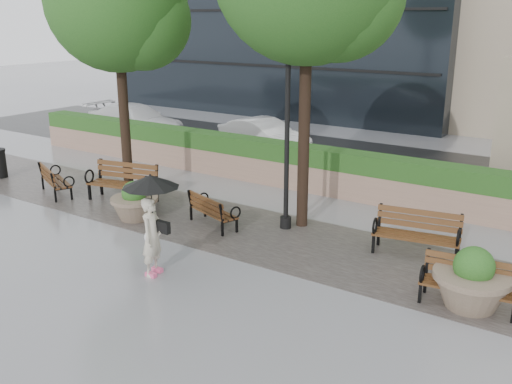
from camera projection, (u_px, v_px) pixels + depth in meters
The scene contains 16 objects.
ground at pixel (152, 270), 11.92m from camera, with size 100.00×100.00×0.00m, color gray.
cobble_strip at pixel (236, 228), 14.30m from camera, with size 28.00×3.20×0.01m, color #383330.
hedge_wall at pixel (313, 169), 17.29m from camera, with size 24.00×0.80×1.35m.
asphalt_street at pixel (365, 163), 20.66m from camera, with size 40.00×7.00×0.00m, color black.
bench_0 at pixel (56, 186), 16.93m from camera, with size 1.72×1.23×0.86m.
bench_1 at pixel (123, 190), 16.34m from camera, with size 2.12×1.20×1.08m.
bench_2 at pixel (213, 217), 14.36m from camera, with size 1.63×1.06×0.82m.
bench_3 at pixel (416, 243), 12.59m from camera, with size 1.95×1.04×0.99m.
bench_4 at pixel (467, 294), 10.34m from camera, with size 1.73×0.85×0.90m.
planter_left at pixel (135, 204), 14.83m from camera, with size 1.23×1.23×1.03m.
planter_right at pixel (472, 284), 10.28m from camera, with size 1.40×1.40×1.18m.
lamppost at pixel (287, 152), 13.73m from camera, with size 0.28×0.28×4.43m.
tree_0 at pixel (123, 6), 15.24m from camera, with size 3.84×3.81×7.41m.
car_left at pixel (136, 121), 24.97m from camera, with size 1.99×4.90×1.42m, color white.
car_right at pixel (264, 136), 22.07m from camera, with size 1.39×3.98×1.31m, color white.
pedestrian at pixel (152, 215), 11.41m from camera, with size 1.14×1.14×2.10m.
Camera 1 is at (7.88, -7.86, 5.08)m, focal length 40.00 mm.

